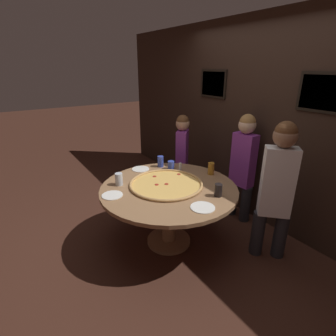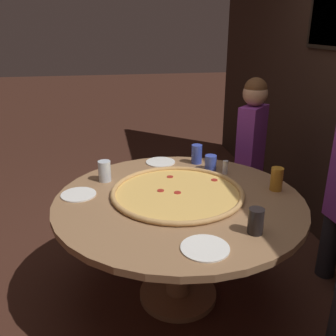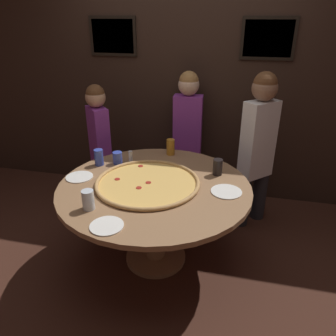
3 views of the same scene
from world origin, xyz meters
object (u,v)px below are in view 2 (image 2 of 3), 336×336
drink_cup_far_left (256,221)px  white_plate_right_side (205,248)px  diner_centre_back (251,147)px  dining_table (179,218)px  white_plate_far_back (79,194)px  white_plate_beside_cup (160,162)px  drink_cup_beside_pizza (197,154)px  drink_cup_centre_back (105,171)px  condiment_shaker (225,167)px  giant_pizza (177,192)px  drink_cup_front_edge (211,163)px  drink_cup_far_right (277,179)px

drink_cup_far_left → white_plate_right_side: size_ratio=0.57×
white_plate_right_side → diner_centre_back: (-1.38, 0.77, 0.02)m
dining_table → white_plate_far_back: bearing=-103.8°
white_plate_beside_cup → diner_centre_back: diner_centre_back is taller
drink_cup_far_left → drink_cup_beside_pizza: drink_cup_beside_pizza is taller
drink_cup_centre_back → condiment_shaker: 0.84m
white_plate_beside_cup → white_plate_far_back: size_ratio=1.02×
giant_pizza → drink_cup_beside_pizza: (-0.52, 0.26, 0.06)m
white_plate_far_back → diner_centre_back: (-0.66, 1.39, 0.02)m
giant_pizza → drink_cup_front_edge: size_ratio=7.71×
drink_cup_front_edge → drink_cup_centre_back: size_ratio=0.77×
drink_cup_far_left → drink_cup_beside_pizza: 1.05m
drink_cup_far_left → drink_cup_front_edge: size_ratio=1.25×
drink_cup_centre_back → white_plate_beside_cup: 0.52m
drink_cup_beside_pizza → diner_centre_back: size_ratio=0.11×
giant_pizza → drink_cup_beside_pizza: bearing=153.9°
drink_cup_far_left → white_plate_right_side: bearing=-71.7°
white_plate_beside_cup → white_plate_far_back: bearing=-50.5°
dining_table → white_plate_beside_cup: (-0.64, -0.02, 0.14)m
diner_centre_back → drink_cup_far_right: bearing=-144.6°
white_plate_beside_cup → diner_centre_back: 0.82m
condiment_shaker → drink_cup_front_edge: bearing=-140.1°
white_plate_far_back → diner_centre_back: diner_centre_back is taller
drink_cup_far_right → drink_cup_far_left: drink_cup_far_right is taller
drink_cup_far_right → white_plate_beside_cup: size_ratio=0.67×
giant_pizza → drink_cup_far_left: bearing=29.8°
giant_pizza → drink_cup_front_edge: drink_cup_front_edge is taller
drink_cup_centre_back → white_plate_right_side: bearing=26.3°
drink_cup_centre_back → diner_centre_back: size_ratio=0.11×
dining_table → drink_cup_far_left: drink_cup_far_left is taller
drink_cup_front_edge → white_plate_far_back: (0.28, -0.93, -0.05)m
drink_cup_centre_back → white_plate_beside_cup: (-0.29, 0.43, -0.07)m
dining_table → giant_pizza: 0.16m
drink_cup_front_edge → giant_pizza: bearing=-40.9°
dining_table → condiment_shaker: size_ratio=15.77×
dining_table → drink_cup_centre_back: bearing=-128.5°
drink_cup_front_edge → white_plate_beside_cup: size_ratio=0.49×
dining_table → drink_cup_front_edge: size_ratio=14.12×
drink_cup_front_edge → white_plate_right_side: size_ratio=0.46×
giant_pizza → diner_centre_back: size_ratio=0.62×
white_plate_far_back → drink_cup_far_left: bearing=55.8°
drink_cup_beside_pizza → condiment_shaker: (0.24, 0.15, -0.02)m
giant_pizza → drink_cup_far_right: size_ratio=5.58×
giant_pizza → white_plate_right_side: 0.62m
dining_table → drink_cup_beside_pizza: size_ratio=10.54×
giant_pizza → white_plate_far_back: (-0.09, -0.61, -0.01)m
dining_table → white_plate_beside_cup: size_ratio=6.86×
drink_cup_beside_pizza → white_plate_far_back: size_ratio=0.66×
drink_cup_far_right → drink_cup_front_edge: drink_cup_far_right is taller
drink_cup_centre_back → diner_centre_back: bearing=110.6°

